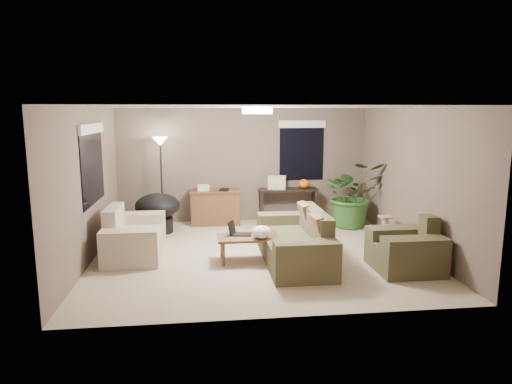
{
  "coord_description": "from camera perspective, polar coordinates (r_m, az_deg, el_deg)",
  "views": [
    {
      "loc": [
        -0.92,
        -7.53,
        2.43
      ],
      "look_at": [
        0.0,
        0.2,
        1.05
      ],
      "focal_mm": 32.0,
      "sensor_mm": 36.0,
      "label": 1
    }
  ],
  "objects": [
    {
      "name": "window_back",
      "position": [
        10.27,
        5.75,
        6.41
      ],
      "size": [
        1.06,
        0.05,
        1.33
      ],
      "color": "black",
      "rests_on": "room_shell"
    },
    {
      "name": "throw_pillows",
      "position": [
        7.49,
        7.01,
        -3.77
      ],
      "size": [
        0.24,
        1.35,
        0.47
      ],
      "color": "#8C7251",
      "rests_on": "main_sofa"
    },
    {
      "name": "laptop",
      "position": [
        7.54,
        -2.35,
        -4.95
      ],
      "size": [
        0.42,
        0.27,
        0.24
      ],
      "color": "black",
      "rests_on": "coffee_table"
    },
    {
      "name": "coffee_table",
      "position": [
        7.49,
        -0.99,
        -6.01
      ],
      "size": [
        1.0,
        0.55,
        0.42
      ],
      "color": "brown",
      "rests_on": "ground"
    },
    {
      "name": "cardboard_box",
      "position": [
        10.0,
        2.64,
        1.2
      ],
      "size": [
        0.44,
        0.37,
        0.29
      ],
      "primitive_type": "cube",
      "rotation": [
        0.0,
        0.0,
        -0.25
      ],
      "color": "beige",
      "rests_on": "console_table"
    },
    {
      "name": "desk",
      "position": [
        9.94,
        -5.12,
        -1.9
      ],
      "size": [
        1.1,
        0.5,
        0.75
      ],
      "color": "brown",
      "rests_on": "ground"
    },
    {
      "name": "floor_lamp",
      "position": [
        9.66,
        -11.85,
        4.9
      ],
      "size": [
        0.32,
        0.32,
        1.91
      ],
      "color": "black",
      "rests_on": "ground"
    },
    {
      "name": "papasan_chair",
      "position": [
        9.44,
        -12.19,
        -2.19
      ],
      "size": [
        1.14,
        1.14,
        0.8
      ],
      "color": "black",
      "rests_on": "ground"
    },
    {
      "name": "cat_scratching_post",
      "position": [
        8.93,
        15.82,
        -4.7
      ],
      "size": [
        0.32,
        0.32,
        0.5
      ],
      "color": "tan",
      "rests_on": "ground"
    },
    {
      "name": "console_table",
      "position": [
        10.13,
        4.02,
        -1.32
      ],
      "size": [
        1.3,
        0.4,
        0.75
      ],
      "color": "black",
      "rests_on": "ground"
    },
    {
      "name": "armchair",
      "position": [
        7.48,
        18.26,
        -7.03
      ],
      "size": [
        0.95,
        1.0,
        0.85
      ],
      "color": "#4C492D",
      "rests_on": "ground"
    },
    {
      "name": "pumpkin",
      "position": [
        10.12,
        5.99,
        1.03
      ],
      "size": [
        0.32,
        0.32,
        0.2
      ],
      "primitive_type": "ellipsoid",
      "rotation": [
        0.0,
        0.0,
        -0.36
      ],
      "color": "orange",
      "rests_on": "console_table"
    },
    {
      "name": "main_sofa",
      "position": [
        7.53,
        5.06,
        -6.47
      ],
      "size": [
        0.95,
        2.2,
        0.85
      ],
      "color": "#454229",
      "rests_on": "ground"
    },
    {
      "name": "ceiling_fixture",
      "position": [
        7.58,
        0.18,
        10.13
      ],
      "size": [
        0.5,
        0.5,
        0.1
      ],
      "primitive_type": "cylinder",
      "color": "white",
      "rests_on": "room_shell"
    },
    {
      "name": "window_left",
      "position": [
        8.06,
        -19.8,
        4.87
      ],
      "size": [
        0.05,
        1.56,
        1.33
      ],
      "color": "black",
      "rests_on": "room_shell"
    },
    {
      "name": "plastic_bag",
      "position": [
        7.32,
        0.69,
        -5.03
      ],
      "size": [
        0.38,
        0.36,
        0.21
      ],
      "primitive_type": "ellipsoid",
      "rotation": [
        0.0,
        0.0,
        0.39
      ],
      "color": "white",
      "rests_on": "coffee_table"
    },
    {
      "name": "room_shell",
      "position": [
        7.67,
        0.18,
        1.21
      ],
      "size": [
        5.5,
        5.5,
        5.5
      ],
      "color": "#C3AC91",
      "rests_on": "ground"
    },
    {
      "name": "desk_papers",
      "position": [
        9.85,
        -6.06,
        0.48
      ],
      "size": [
        0.69,
        0.28,
        0.12
      ],
      "color": "silver",
      "rests_on": "desk"
    },
    {
      "name": "houseplant",
      "position": [
        9.86,
        11.91,
        -1.14
      ],
      "size": [
        1.28,
        1.42,
        1.11
      ],
      "primitive_type": "imported",
      "color": "#2D5923",
      "rests_on": "ground"
    },
    {
      "name": "loveseat",
      "position": [
        8.09,
        -15.1,
        -5.59
      ],
      "size": [
        0.9,
        1.6,
        0.85
      ],
      "color": "beige",
      "rests_on": "ground"
    }
  ]
}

